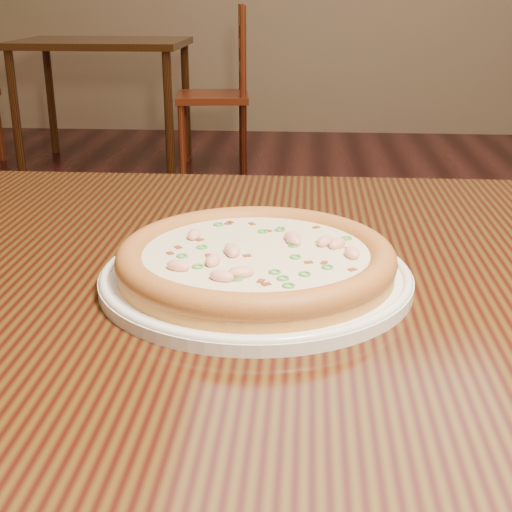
# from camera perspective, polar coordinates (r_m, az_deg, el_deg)

# --- Properties ---
(hero_table) EXTENTS (1.20, 0.80, 0.75)m
(hero_table) POSITION_cam_1_polar(r_m,az_deg,el_deg) (0.82, 8.75, -7.46)
(hero_table) COLOR black
(hero_table) RESTS_ON ground
(plate) EXTENTS (0.32, 0.32, 0.02)m
(plate) POSITION_cam_1_polar(r_m,az_deg,el_deg) (0.73, 0.00, -1.57)
(plate) COLOR white
(plate) RESTS_ON hero_table
(pizza) EXTENTS (0.28, 0.28, 0.03)m
(pizza) POSITION_cam_1_polar(r_m,az_deg,el_deg) (0.72, 0.00, -0.22)
(pizza) COLOR #C28A3E
(pizza) RESTS_ON plate
(bg_table_left) EXTENTS (1.00, 0.70, 0.75)m
(bg_table_left) POSITION_cam_1_polar(r_m,az_deg,el_deg) (4.53, -12.23, 15.35)
(bg_table_left) COLOR black
(bg_table_left) RESTS_ON ground
(chair_b) EXTENTS (0.47, 0.47, 0.95)m
(chair_b) POSITION_cam_1_polar(r_m,az_deg,el_deg) (4.35, -2.76, 12.71)
(chair_b) COLOR #4E2105
(chair_b) RESTS_ON ground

